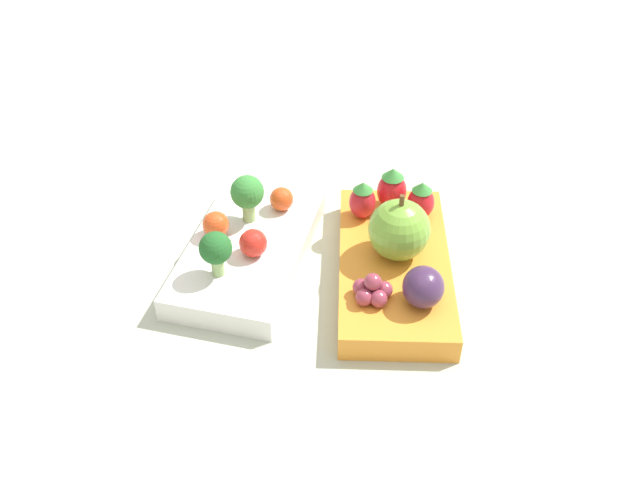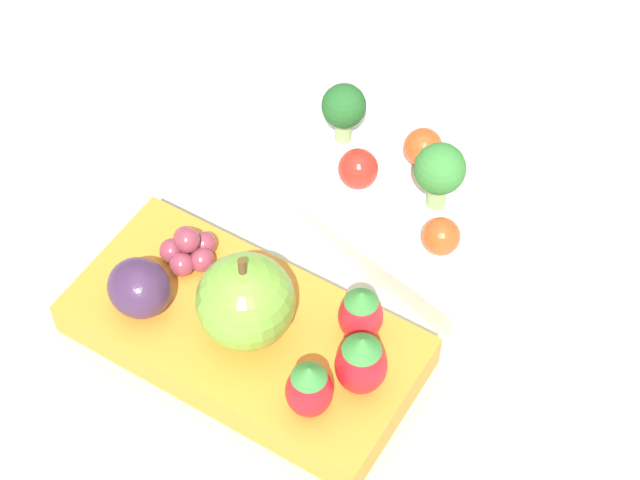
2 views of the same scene
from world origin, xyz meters
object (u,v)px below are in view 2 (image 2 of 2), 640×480
at_px(broccoli_floret_0, 440,171).
at_px(plum, 139,288).
at_px(cherry_tomato_1, 358,169).
at_px(strawberry_2, 361,363).
at_px(bento_box_savoury, 388,198).
at_px(strawberry_1, 361,314).
at_px(bento_box_fruit, 245,335).
at_px(broccoli_floret_1, 344,108).
at_px(apple, 245,302).
at_px(cherry_tomato_2, 423,147).
at_px(cherry_tomato_0, 441,236).
at_px(grape_cluster, 189,249).
at_px(strawberry_0, 309,389).

distance_m(broccoli_floret_0, plum, 0.19).
height_order(cherry_tomato_1, strawberry_2, strawberry_2).
distance_m(bento_box_savoury, plum, 0.18).
distance_m(broccoli_floret_0, strawberry_2, 0.14).
bearing_deg(strawberry_1, bento_box_fruit, -147.61).
bearing_deg(broccoli_floret_1, apple, -72.43).
relative_size(bento_box_fruit, apple, 3.28).
bearing_deg(apple, broccoli_floret_1, 107.57).
xyz_separation_m(broccoli_floret_0, broccoli_floret_1, (-0.08, 0.01, -0.00)).
height_order(broccoli_floret_1, cherry_tomato_2, broccoli_floret_1).
bearing_deg(cherry_tomato_1, plum, -104.88).
relative_size(bento_box_fruit, cherry_tomato_0, 9.16).
distance_m(cherry_tomato_1, grape_cluster, 0.12).
xyz_separation_m(cherry_tomato_2, strawberry_0, (0.06, -0.19, 0.01)).
height_order(cherry_tomato_0, strawberry_1, strawberry_1).
xyz_separation_m(cherry_tomato_1, strawberry_2, (0.09, -0.12, 0.01)).
height_order(broccoli_floret_1, cherry_tomato_0, broccoli_floret_1).
xyz_separation_m(bento_box_savoury, broccoli_floret_0, (0.03, 0.01, 0.04)).
xyz_separation_m(bento_box_savoury, strawberry_1, (0.05, -0.10, 0.03)).
distance_m(broccoli_floret_0, cherry_tomato_1, 0.06).
height_order(cherry_tomato_2, grape_cluster, grape_cluster).
relative_size(cherry_tomato_1, grape_cluster, 0.75).
height_order(strawberry_0, grape_cluster, strawberry_0).
bearing_deg(bento_box_savoury, broccoli_floret_1, 162.44).
bearing_deg(bento_box_savoury, broccoli_floret_0, 9.94).
bearing_deg(strawberry_1, broccoli_floret_1, 130.65).
relative_size(cherry_tomato_1, strawberry_0, 0.65).
bearing_deg(grape_cluster, cherry_tomato_0, 41.34).
bearing_deg(cherry_tomato_0, bento_box_savoury, 157.38).
relative_size(broccoli_floret_1, strawberry_0, 1.12).
relative_size(broccoli_floret_0, cherry_tomato_2, 1.93).
xyz_separation_m(bento_box_savoury, cherry_tomato_0, (0.05, -0.02, 0.02)).
height_order(bento_box_fruit, plum, plum).
height_order(bento_box_fruit, cherry_tomato_2, cherry_tomato_2).
height_order(apple, strawberry_0, apple).
bearing_deg(strawberry_1, cherry_tomato_2, 109.97).
xyz_separation_m(strawberry_1, strawberry_2, (0.02, -0.03, 0.00)).
height_order(broccoli_floret_0, apple, apple).
height_order(cherry_tomato_1, apple, apple).
bearing_deg(strawberry_0, bento_box_fruit, 162.83).
bearing_deg(plum, broccoli_floret_0, 61.97).
bearing_deg(strawberry_1, plum, -150.66).
height_order(broccoli_floret_0, strawberry_2, broccoli_floret_0).
bearing_deg(strawberry_0, grape_cluster, 163.52).
bearing_deg(grape_cluster, strawberry_0, -16.48).
relative_size(bento_box_savoury, strawberry_0, 5.04).
xyz_separation_m(bento_box_fruit, cherry_tomato_1, (-0.01, 0.13, 0.02)).
relative_size(apple, strawberry_0, 1.65).
height_order(cherry_tomato_2, strawberry_0, strawberry_0).
bearing_deg(strawberry_1, apple, -143.74).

